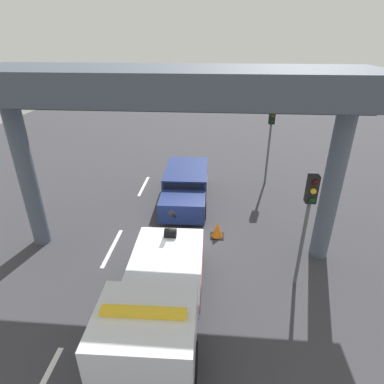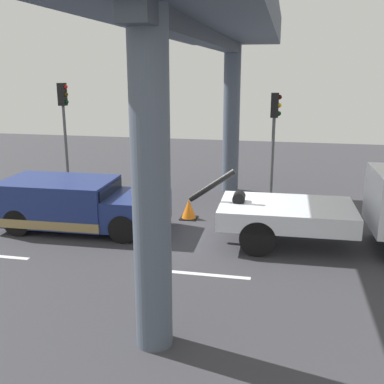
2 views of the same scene
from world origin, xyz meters
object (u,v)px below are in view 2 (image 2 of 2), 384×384
(towed_van_green, at_px, (77,205))
(traffic_cone_orange, at_px, (189,209))
(traffic_light_near, at_px, (64,113))
(tow_truck_white, at_px, (357,208))
(traffic_light_far, at_px, (274,123))

(towed_van_green, relative_size, traffic_cone_orange, 7.71)
(traffic_light_near, height_order, traffic_cone_orange, traffic_light_near)
(tow_truck_white, distance_m, traffic_light_near, 12.04)
(tow_truck_white, bearing_deg, traffic_light_near, 158.02)
(traffic_light_far, distance_m, traffic_cone_orange, 4.71)
(towed_van_green, xyz_separation_m, traffic_light_far, (6.01, 4.46, 2.24))
(traffic_light_far, bearing_deg, traffic_cone_orange, -134.15)
(towed_van_green, relative_size, traffic_light_far, 1.27)
(traffic_light_near, bearing_deg, traffic_cone_orange, -25.52)
(tow_truck_white, height_order, traffic_light_far, traffic_light_far)
(traffic_cone_orange, bearing_deg, towed_van_green, -153.03)
(traffic_cone_orange, bearing_deg, traffic_light_near, 154.48)
(tow_truck_white, relative_size, traffic_cone_orange, 10.70)
(towed_van_green, distance_m, traffic_cone_orange, 3.75)
(tow_truck_white, distance_m, towed_van_green, 8.52)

